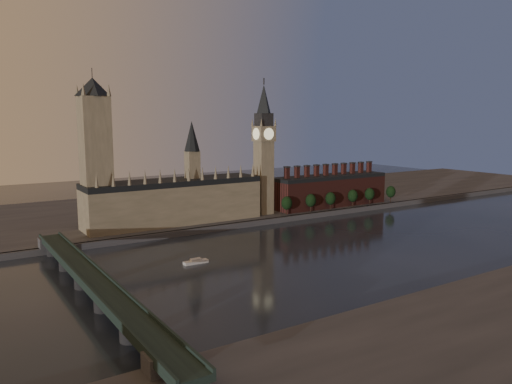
{
  "coord_description": "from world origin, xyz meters",
  "views": [
    {
      "loc": [
        -209.37,
        -218.71,
        79.25
      ],
      "look_at": [
        -32.76,
        55.0,
        31.67
      ],
      "focal_mm": 35.0,
      "sensor_mm": 36.0,
      "label": 1
    }
  ],
  "objects_px": {
    "big_ben": "(264,148)",
    "westminster_bridge": "(94,284)",
    "river_boat": "(196,262)",
    "victoria_tower": "(96,150)"
  },
  "relations": [
    {
      "from": "big_ben",
      "to": "westminster_bridge",
      "type": "xyz_separation_m",
      "value": [
        -165.0,
        -112.7,
        -49.39
      ]
    },
    {
      "from": "victoria_tower",
      "to": "big_ben",
      "type": "relative_size",
      "value": 1.01
    },
    {
      "from": "westminster_bridge",
      "to": "river_boat",
      "type": "distance_m",
      "value": 68.77
    },
    {
      "from": "big_ben",
      "to": "river_boat",
      "type": "bearing_deg",
      "value": -140.09
    },
    {
      "from": "river_boat",
      "to": "big_ben",
      "type": "bearing_deg",
      "value": 40.26
    },
    {
      "from": "big_ben",
      "to": "river_boat",
      "type": "distance_m",
      "value": 144.4
    },
    {
      "from": "victoria_tower",
      "to": "westminster_bridge",
      "type": "distance_m",
      "value": 133.21
    },
    {
      "from": "big_ben",
      "to": "westminster_bridge",
      "type": "height_order",
      "value": "big_ben"
    },
    {
      "from": "big_ben",
      "to": "river_boat",
      "type": "relative_size",
      "value": 7.59
    },
    {
      "from": "big_ben",
      "to": "river_boat",
      "type": "xyz_separation_m",
      "value": [
        -102.18,
        -85.45,
        -55.75
      ]
    }
  ]
}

